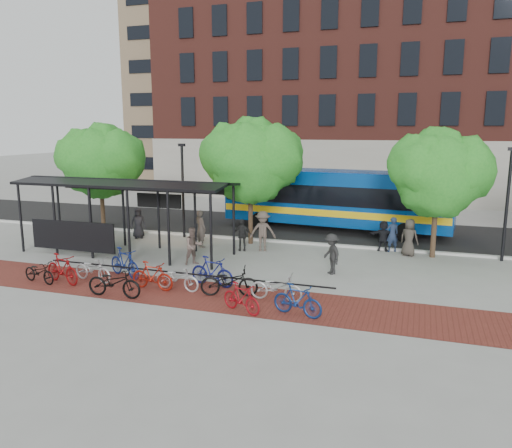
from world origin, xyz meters
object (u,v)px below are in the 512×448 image
(tree_c, at_px, (440,170))
(pedestrian_8, at_px, (193,246))
(bike_6, at_px, (177,278))
(tree_b, at_px, (253,158))
(bike_2, at_px, (93,269))
(pedestrian_9, at_px, (332,254))
(tree_a, at_px, (102,159))
(pedestrian_0, at_px, (138,223))
(bike_7, at_px, (212,271))
(pedestrian_7, at_px, (392,234))
(pedestrian_4, at_px, (242,235))
(bike_10, at_px, (276,287))
(pedestrian_6, at_px, (409,237))
(lamp_post_left, at_px, (183,188))
(bike_1, at_px, (62,269))
(pedestrian_3, at_px, (263,231))
(bus_shelter, at_px, (122,191))
(bike_8, at_px, (229,281))
(lamp_post_right, at_px, (507,201))
(bike_3, at_px, (125,263))
(bike_4, at_px, (114,282))
(pedestrian_5, at_px, (383,236))
(bike_5, at_px, (152,276))
(bike_11, at_px, (297,300))
(pedestrian_1, at_px, (201,229))
(bus, at_px, (336,197))

(tree_c, distance_m, pedestrian_8, 11.65)
(tree_c, relative_size, bike_6, 3.24)
(tree_b, xyz_separation_m, bike_2, (-3.86, -8.20, -3.96))
(pedestrian_8, height_order, pedestrian_9, pedestrian_9)
(tree_a, relative_size, pedestrian_0, 3.67)
(bike_7, xyz_separation_m, pedestrian_7, (6.21, 7.68, 0.29))
(tree_c, relative_size, bike_2, 3.14)
(bike_6, xyz_separation_m, pedestrian_4, (0.19, 6.51, 0.31))
(bike_10, relative_size, pedestrian_6, 1.07)
(lamp_post_left, xyz_separation_m, bike_1, (-0.74, -9.05, -2.16))
(pedestrian_3, distance_m, pedestrian_7, 6.31)
(bus_shelter, distance_m, bike_8, 8.67)
(lamp_post_right, bearing_deg, pedestrian_8, -159.17)
(bike_7, xyz_separation_m, bike_10, (2.78, -0.83, -0.08))
(bike_3, bearing_deg, bike_6, -81.88)
(bike_3, distance_m, pedestrian_6, 12.99)
(bike_2, bearing_deg, bike_4, -114.17)
(pedestrian_5, bearing_deg, pedestrian_4, 19.71)
(pedestrian_9, bearing_deg, bike_2, -102.26)
(bike_2, height_order, pedestrian_9, pedestrian_9)
(tree_b, height_order, pedestrian_3, tree_b)
(bike_6, bearing_deg, bike_1, 103.63)
(tree_b, height_order, lamp_post_left, tree_b)
(bike_6, relative_size, pedestrian_8, 1.09)
(bike_2, relative_size, pedestrian_4, 1.20)
(pedestrian_5, bearing_deg, tree_b, 6.11)
(bike_5, distance_m, pedestrian_8, 3.66)
(tree_c, xyz_separation_m, bike_11, (-4.34, -9.26, -3.53))
(pedestrian_1, bearing_deg, tree_c, -143.33)
(bike_4, bearing_deg, pedestrian_0, 24.54)
(bus, bearing_deg, lamp_post_right, -21.81)
(bike_1, xyz_separation_m, bike_8, (6.70, 0.64, -0.04))
(pedestrian_6, bearing_deg, pedestrian_0, 24.65)
(bus_shelter, height_order, lamp_post_right, lamp_post_right)
(bike_11, height_order, pedestrian_3, pedestrian_3)
(bike_4, height_order, bike_6, bike_4)
(tree_c, xyz_separation_m, pedestrian_8, (-10.15, -4.72, -3.22))
(bus_shelter, relative_size, bike_4, 5.07)
(bus, xyz_separation_m, bike_2, (-7.42, -12.80, -1.53))
(bike_2, relative_size, pedestrian_3, 0.95)
(pedestrian_6, relative_size, pedestrian_9, 1.04)
(pedestrian_3, height_order, pedestrian_9, pedestrian_3)
(bike_3, height_order, bike_5, bike_3)
(pedestrian_1, height_order, pedestrian_6, pedestrian_1)
(bus, relative_size, bike_1, 6.83)
(bus_shelter, relative_size, pedestrian_4, 6.73)
(bike_5, bearing_deg, pedestrian_9, -50.92)
(pedestrian_7, bearing_deg, bus, -79.36)
(tree_b, distance_m, bike_10, 9.71)
(pedestrian_1, height_order, pedestrian_3, pedestrian_3)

